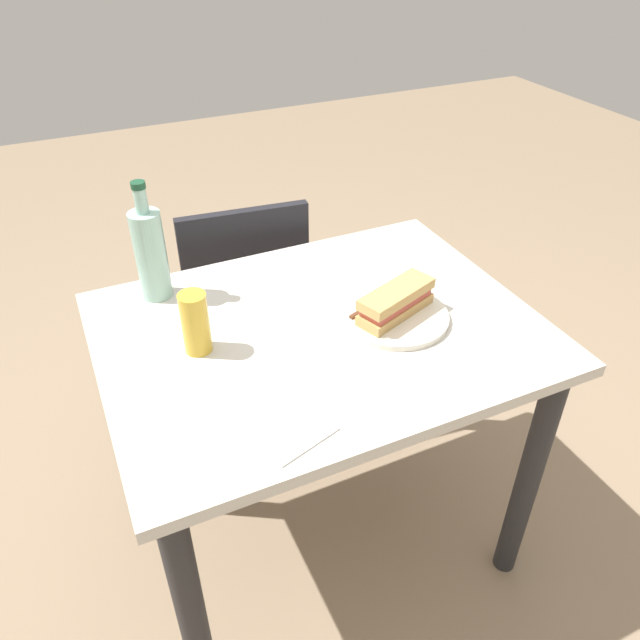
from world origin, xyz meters
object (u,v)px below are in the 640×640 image
at_px(beer_glass, 195,323).
at_px(dining_table, 320,372).
at_px(knife_near, 373,305).
at_px(chair_far, 244,301).
at_px(plate_near, 395,316).
at_px(water_bottle, 150,253).
at_px(baguette_sandwich_near, 396,301).

bearing_deg(beer_glass, dining_table, -7.47).
bearing_deg(knife_near, chair_far, 104.87).
height_order(chair_far, plate_near, chair_far).
relative_size(water_bottle, beer_glass, 2.08).
xyz_separation_m(dining_table, beer_glass, (-0.28, 0.04, 0.21)).
distance_m(knife_near, water_bottle, 0.55).
relative_size(dining_table, water_bottle, 3.33).
distance_m(chair_far, knife_near, 0.66).
bearing_deg(chair_far, knife_near, -75.13).
distance_m(baguette_sandwich_near, water_bottle, 0.59).
height_order(baguette_sandwich_near, knife_near, baguette_sandwich_near).
bearing_deg(chair_far, plate_near, -73.64).
xyz_separation_m(plate_near, knife_near, (-0.03, 0.05, 0.01)).
distance_m(chair_far, beer_glass, 0.70).
distance_m(plate_near, beer_glass, 0.46).
bearing_deg(plate_near, chair_far, 106.36).
height_order(dining_table, water_bottle, water_bottle).
relative_size(chair_far, baguette_sandwich_near, 4.03).
bearing_deg(beer_glass, baguette_sandwich_near, -10.04).
bearing_deg(plate_near, knife_near, 121.59).
xyz_separation_m(dining_table, knife_near, (0.14, 0.01, 0.16)).
bearing_deg(knife_near, water_bottle, 147.75).
bearing_deg(baguette_sandwich_near, beer_glass, 169.96).
height_order(chair_far, water_bottle, water_bottle).
relative_size(chair_far, beer_glass, 5.98).
distance_m(plate_near, knife_near, 0.06).
bearing_deg(baguette_sandwich_near, knife_near, 121.59).
xyz_separation_m(chair_far, baguette_sandwich_near, (0.18, -0.62, 0.33)).
bearing_deg(beer_glass, plate_near, -10.04).
height_order(baguette_sandwich_near, water_bottle, water_bottle).
bearing_deg(chair_far, dining_table, -89.11).
height_order(dining_table, knife_near, knife_near).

